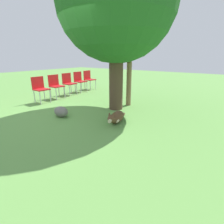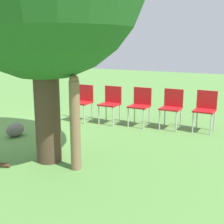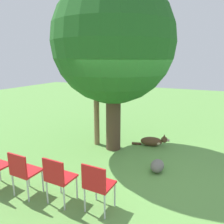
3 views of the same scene
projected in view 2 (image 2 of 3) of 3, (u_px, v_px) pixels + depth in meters
The scene contains 8 objects.
ground_plane at pixel (29, 139), 6.33m from camera, with size 30.00×30.00×0.00m, color #609947.
fence_post at pixel (75, 123), 4.69m from camera, with size 0.16×0.16×1.47m.
red_chair_0 at pixel (83, 100), 7.70m from camera, with size 0.43×0.45×0.89m.
red_chair_1 at pixel (111, 101), 7.47m from camera, with size 0.43×0.45×0.89m.
red_chair_2 at pixel (140, 103), 7.25m from camera, with size 0.43×0.45×0.89m.
red_chair_3 at pixel (172, 105), 7.02m from camera, with size 0.43×0.45×0.89m.
red_chair_4 at pixel (205, 107), 6.80m from camera, with size 0.43×0.45×0.89m.
garden_rock at pixel (15, 130), 6.49m from camera, with size 0.44×0.29×0.28m.
Camera 2 is at (4.64, 4.23, 1.95)m, focal length 50.00 mm.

